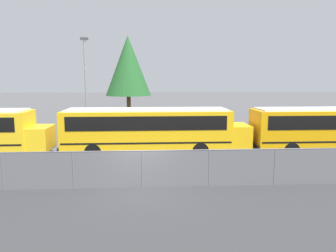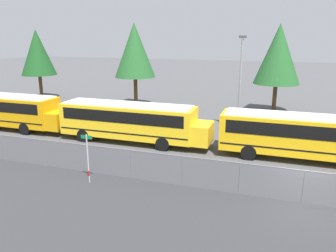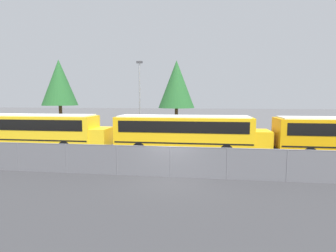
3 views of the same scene
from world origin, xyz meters
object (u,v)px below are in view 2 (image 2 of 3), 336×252
object	(u,v)px
school_bus_2	(307,134)
tree_1	(37,53)
street_sign	(88,157)
tree_0	(278,54)
light_pole	(240,81)
tree_2	(135,50)
school_bus_1	(130,119)
school_bus_0	(5,108)

from	to	relation	value
school_bus_2	tree_1	size ratio (longest dim) A/B	1.35
street_sign	tree_0	distance (m)	24.47
school_bus_2	light_pole	world-z (taller)	light_pole
tree_1	tree_2	world-z (taller)	tree_2
school_bus_1	street_sign	xyz separation A→B (m)	(0.86, -7.48, -0.31)
school_bus_0	tree_1	world-z (taller)	tree_1
light_pole	tree_1	xyz separation A→B (m)	(-26.75, 7.71, 1.58)
school_bus_1	school_bus_2	size ratio (longest dim) A/B	1.00
school_bus_2	street_sign	xyz separation A→B (m)	(-11.78, -7.59, -0.31)
school_bus_2	tree_1	world-z (taller)	tree_1
light_pole	tree_1	world-z (taller)	tree_1
tree_2	tree_1	bearing A→B (deg)	178.10
school_bus_0	tree_1	distance (m)	15.49
school_bus_0	school_bus_1	distance (m)	12.32
tree_0	school_bus_1	bearing A→B (deg)	-125.39
tree_0	school_bus_2	bearing A→B (deg)	-81.02
school_bus_2	tree_2	world-z (taller)	tree_2
tree_0	tree_1	bearing A→B (deg)	-177.59
street_sign	tree_2	xyz separation A→B (m)	(-6.14, 20.34, 4.96)
school_bus_0	light_pole	xyz separation A→B (m)	(19.87, 5.52, 2.61)
street_sign	tree_2	distance (m)	21.82
school_bus_2	street_sign	distance (m)	14.02
school_bus_0	tree_2	bearing A→B (deg)	61.15
school_bus_2	tree_1	distance (m)	34.73
tree_1	light_pole	bearing A→B (deg)	-16.08
school_bus_1	street_sign	distance (m)	7.54
school_bus_1	school_bus_2	bearing A→B (deg)	0.48
tree_1	tree_2	distance (m)	13.94
school_bus_1	school_bus_2	distance (m)	12.64
light_pole	tree_0	size ratio (longest dim) A/B	0.86
street_sign	tree_2	size ratio (longest dim) A/B	0.30
school_bus_1	street_sign	bearing A→B (deg)	-83.47
light_pole	school_bus_0	bearing A→B (deg)	-164.48
school_bus_2	light_pole	bearing A→B (deg)	132.71
school_bus_1	light_pole	world-z (taller)	light_pole
tree_2	street_sign	bearing A→B (deg)	-73.21
street_sign	tree_0	bearing A→B (deg)	66.70
school_bus_0	tree_1	bearing A→B (deg)	117.50
street_sign	school_bus_0	bearing A→B (deg)	150.09
school_bus_2	tree_2	size ratio (longest dim) A/B	1.26
light_pole	school_bus_2	bearing A→B (deg)	-47.29
street_sign	tree_1	size ratio (longest dim) A/B	0.32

